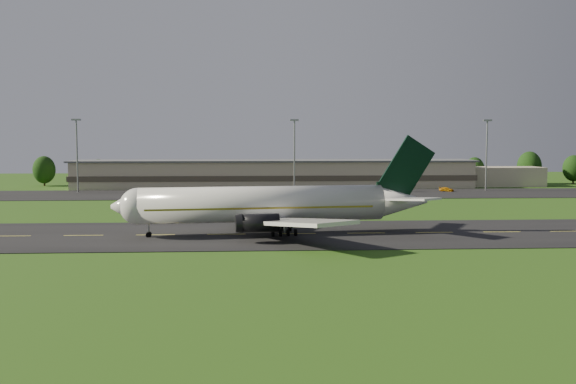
{
  "coord_description": "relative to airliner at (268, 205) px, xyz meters",
  "views": [
    {
      "loc": [
        -7.04,
        -99.57,
        15.08
      ],
      "look_at": [
        -0.9,
        8.0,
        6.0
      ],
      "focal_mm": 40.0,
      "sensor_mm": 36.0,
      "label": 1
    }
  ],
  "objects": [
    {
      "name": "ground",
      "position": [
        4.48,
        -0.09,
        -4.66
      ],
      "size": [
        360.0,
        360.0,
        0.0
      ],
      "primitive_type": "plane",
      "color": "#214511",
      "rests_on": "ground"
    },
    {
      "name": "taxiway",
      "position": [
        4.48,
        -0.09,
        -4.61
      ],
      "size": [
        220.0,
        30.0,
        0.1
      ],
      "primitive_type": "cube",
      "color": "black",
      "rests_on": "ground"
    },
    {
      "name": "apron",
      "position": [
        4.48,
        71.91,
        -4.61
      ],
      "size": [
        260.0,
        30.0,
        0.1
      ],
      "primitive_type": "cube",
      "color": "black",
      "rests_on": "ground"
    },
    {
      "name": "airliner",
      "position": [
        0.0,
        0.0,
        0.0
      ],
      "size": [
        51.23,
        41.93,
        15.57
      ],
      "rotation": [
        0.0,
        0.0,
        0.11
      ],
      "color": "silver",
      "rests_on": "ground"
    },
    {
      "name": "terminal",
      "position": [
        10.88,
        96.09,
        -0.67
      ],
      "size": [
        145.0,
        16.0,
        8.4
      ],
      "color": "tan",
      "rests_on": "ground"
    },
    {
      "name": "light_mast_west",
      "position": [
        -50.52,
        79.91,
        8.08
      ],
      "size": [
        2.4,
        1.2,
        20.35
      ],
      "color": "gray",
      "rests_on": "ground"
    },
    {
      "name": "light_mast_centre",
      "position": [
        9.48,
        79.91,
        8.08
      ],
      "size": [
        2.4,
        1.2,
        20.35
      ],
      "color": "gray",
      "rests_on": "ground"
    },
    {
      "name": "light_mast_east",
      "position": [
        64.48,
        79.91,
        8.08
      ],
      "size": [
        2.4,
        1.2,
        20.35
      ],
      "color": "gray",
      "rests_on": "ground"
    },
    {
      "name": "tree_line",
      "position": [
        46.05,
        106.3,
        0.36
      ],
      "size": [
        196.06,
        9.63,
        10.7
      ],
      "color": "black",
      "rests_on": "ground"
    },
    {
      "name": "service_vehicle_a",
      "position": [
        -23.47,
        73.82,
        -3.91
      ],
      "size": [
        2.62,
        4.09,
        1.3
      ],
      "primitive_type": "imported",
      "rotation": [
        0.0,
        0.0,
        0.31
      ],
      "color": "#E4AB0D",
      "rests_on": "apron"
    },
    {
      "name": "service_vehicle_b",
      "position": [
        -13.61,
        76.15,
        -3.92
      ],
      "size": [
        4.15,
        2.68,
        1.29
      ],
      "primitive_type": "imported",
      "rotation": [
        0.0,
        0.0,
        1.94
      ],
      "color": "maroon",
      "rests_on": "apron"
    },
    {
      "name": "service_vehicle_c",
      "position": [
        37.45,
        75.76,
        -3.83
      ],
      "size": [
        5.4,
        5.42,
        1.46
      ],
      "primitive_type": "imported",
      "rotation": [
        0.0,
        0.0,
        -0.78
      ],
      "color": "silver",
      "rests_on": "apron"
    },
    {
      "name": "service_vehicle_d",
      "position": [
        52.28,
        77.32,
        -3.97
      ],
      "size": [
        4.35,
        3.44,
        1.18
      ],
      "primitive_type": "imported",
      "rotation": [
        0.0,
        0.0,
        1.06
      ],
      "color": "orange",
      "rests_on": "apron"
    }
  ]
}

